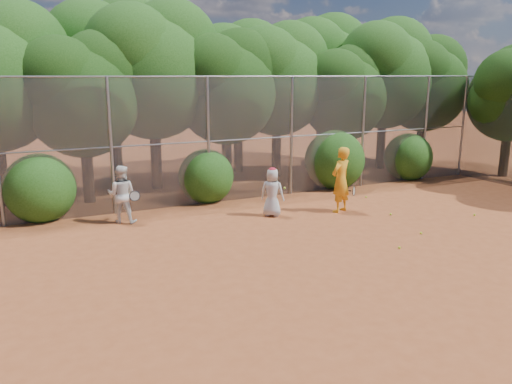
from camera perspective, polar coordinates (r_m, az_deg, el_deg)
ground at (r=11.59m, az=9.89°, el=-7.38°), size 80.00×80.00×0.00m
fence_back at (r=16.19m, az=-2.51°, el=6.16°), size 20.05×0.09×4.03m
tree_2 at (r=16.76m, az=-19.18°, el=10.95°), size 3.99×3.47×5.47m
tree_3 at (r=18.20m, az=-11.66°, el=14.08°), size 4.89×4.26×6.70m
tree_4 at (r=18.39m, az=-3.37°, el=12.32°), size 4.19×3.64×5.73m
tree_5 at (r=20.18m, az=2.51°, el=13.23°), size 4.51×3.92×6.17m
tree_6 at (r=20.64m, az=10.09°, el=11.44°), size 3.86×3.36×5.29m
tree_7 at (r=22.64m, az=14.60°, el=13.42°), size 4.77×4.14×6.53m
tree_8 at (r=23.74m, az=18.80°, el=12.00°), size 4.25×3.70×5.82m
tree_10 at (r=20.15m, az=-16.10°, el=14.40°), size 5.15×4.48×7.06m
tree_11 at (r=21.19m, az=-2.02°, el=13.55°), size 4.64×4.03×6.35m
tree_12 at (r=23.86m, az=7.66°, el=14.24°), size 5.02×4.37×6.88m
tree_13 at (r=22.57m, az=27.24°, el=10.34°), size 3.86×3.36×5.29m
bush_0 at (r=15.41m, az=-23.51°, el=0.73°), size 2.00×2.00×2.00m
bush_1 at (r=16.33m, az=-5.73°, el=2.07°), size 1.80×1.80×1.80m
bush_2 at (r=18.55m, az=8.97°, el=3.94°), size 2.20×2.20×2.20m
bush_3 at (r=20.74m, az=17.00°, el=4.08°), size 1.90×1.90×1.90m
player_yellow at (r=15.13m, az=9.67°, el=1.39°), size 0.90×0.70×1.98m
player_teen at (r=14.52m, az=1.87°, el=-0.01°), size 0.82×0.80×1.45m
player_white at (r=14.34m, az=-15.11°, el=-0.26°), size 0.98×0.90×1.62m
ball_0 at (r=13.70m, az=18.34°, el=-4.47°), size 0.07×0.07×0.07m
ball_1 at (r=15.27m, az=15.13°, el=-2.46°), size 0.07×0.07×0.07m
ball_2 at (r=12.43m, az=16.07°, el=-6.12°), size 0.07×0.07×0.07m
ball_3 at (r=16.02m, az=23.70°, el=-2.41°), size 0.07×0.07×0.07m
ball_4 at (r=17.20m, az=12.47°, el=-0.56°), size 0.07×0.07×0.07m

